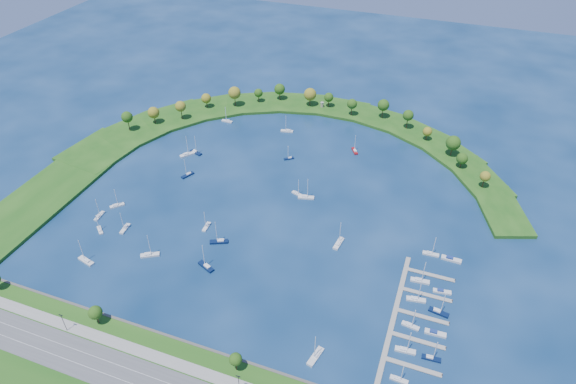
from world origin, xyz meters
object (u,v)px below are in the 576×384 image
(docked_boat_4, at_px, (410,325))
(moored_boat_10, at_px, (355,150))
(moored_boat_2, at_px, (306,197))
(docked_boat_6, at_px, (416,299))
(moored_boat_3, at_px, (206,266))
(moored_boat_19, at_px, (150,254))
(moored_boat_7, at_px, (99,216))
(moored_boat_11, at_px, (227,121))
(moored_boat_0, at_px, (196,152))
(moored_boat_15, at_px, (187,154))
(harbor_tower, at_px, (322,105))
(moored_boat_14, at_px, (125,228))
(docked_boat_5, at_px, (435,333))
(docked_boat_9, at_px, (442,291))
(moored_boat_4, at_px, (188,175))
(docked_boat_7, at_px, (439,312))
(docked_boat_8, at_px, (420,280))
(dock_system, at_px, (410,325))
(moored_boat_17, at_px, (219,241))
(moored_boat_18, at_px, (289,158))
(moored_boat_5, at_px, (100,230))
(docked_boat_2, at_px, (405,350))
(docked_boat_10, at_px, (431,253))
(moored_boat_1, at_px, (287,131))
(moored_boat_6, at_px, (297,193))
(docked_boat_11, at_px, (451,259))
(moored_boat_9, at_px, (339,243))
(docked_boat_3, at_px, (431,358))
(docked_boat_0, at_px, (399,379))
(moored_boat_16, at_px, (316,356))
(moored_boat_13, at_px, (86,260))
(moored_boat_8, at_px, (206,226))

(docked_boat_4, bearing_deg, moored_boat_10, 122.70)
(moored_boat_2, bearing_deg, docked_boat_6, -51.43)
(moored_boat_3, bearing_deg, moored_boat_19, 28.44)
(moored_boat_7, distance_m, moored_boat_11, 120.97)
(moored_boat_0, bearing_deg, moored_boat_19, -57.31)
(moored_boat_15, bearing_deg, harbor_tower, 2.07)
(moored_boat_14, distance_m, docked_boat_5, 162.76)
(docked_boat_9, bearing_deg, harbor_tower, 117.30)
(moored_boat_4, distance_m, docked_boat_7, 164.71)
(moored_boat_7, distance_m, docked_boat_6, 171.23)
(docked_boat_9, bearing_deg, moored_boat_14, 177.48)
(moored_boat_7, distance_m, docked_boat_8, 171.72)
(harbor_tower, distance_m, dock_system, 198.77)
(moored_boat_4, xyz_separation_m, moored_boat_7, (-26.01, -50.84, -0.02))
(moored_boat_7, bearing_deg, moored_boat_19, -115.64)
(moored_boat_3, relative_size, moored_boat_17, 1.01)
(moored_boat_11, distance_m, docked_boat_4, 202.49)
(moored_boat_2, height_order, moored_boat_10, moored_boat_2)
(moored_boat_18, bearing_deg, moored_boat_10, 175.41)
(moored_boat_5, xyz_separation_m, moored_boat_15, (6.78, 80.26, 0.12))
(harbor_tower, relative_size, moored_boat_14, 0.32)
(dock_system, xyz_separation_m, moored_boat_4, (-145.01, 64.97, 0.56))
(moored_boat_2, xyz_separation_m, docked_boat_2, (70.67, -82.42, -0.04))
(moored_boat_4, height_order, docked_boat_6, docked_boat_6)
(dock_system, relative_size, moored_boat_14, 6.91)
(moored_boat_11, height_order, docked_boat_10, docked_boat_10)
(moored_boat_14, height_order, moored_boat_18, moored_boat_14)
(moored_boat_18, xyz_separation_m, docked_boat_2, (93.84, -117.21, 0.07))
(moored_boat_4, xyz_separation_m, moored_boat_11, (-6.71, 68.58, -0.01))
(dock_system, distance_m, moored_boat_11, 202.12)
(moored_boat_1, height_order, moored_boat_5, moored_boat_1)
(moored_boat_1, relative_size, moored_boat_19, 0.92)
(moored_boat_6, height_order, moored_boat_14, moored_boat_14)
(docked_boat_11, bearing_deg, docked_boat_8, -119.55)
(moored_boat_10, bearing_deg, docked_boat_11, -169.62)
(moored_boat_9, xyz_separation_m, docked_boat_3, (53.23, -51.84, -0.08))
(moored_boat_11, height_order, moored_boat_14, moored_boat_14)
(dock_system, height_order, docked_boat_3, docked_boat_3)
(moored_boat_3, height_order, moored_boat_7, moored_boat_3)
(docked_boat_4, relative_size, docked_boat_10, 0.95)
(docked_boat_6, height_order, docked_boat_10, docked_boat_6)
(dock_system, relative_size, moored_boat_18, 8.56)
(docked_boat_0, xyz_separation_m, docked_boat_11, (12.32, 74.32, -0.14))
(moored_boat_10, height_order, moored_boat_18, moored_boat_10)
(docked_boat_2, height_order, docked_boat_10, docked_boat_2)
(docked_boat_0, bearing_deg, moored_boat_16, -173.78)
(dock_system, bearing_deg, moored_boat_16, -139.00)
(moored_boat_14, height_order, docked_boat_6, docked_boat_6)
(moored_boat_13, bearing_deg, moored_boat_8, -120.80)
(docked_boat_7, bearing_deg, docked_boat_5, -80.88)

